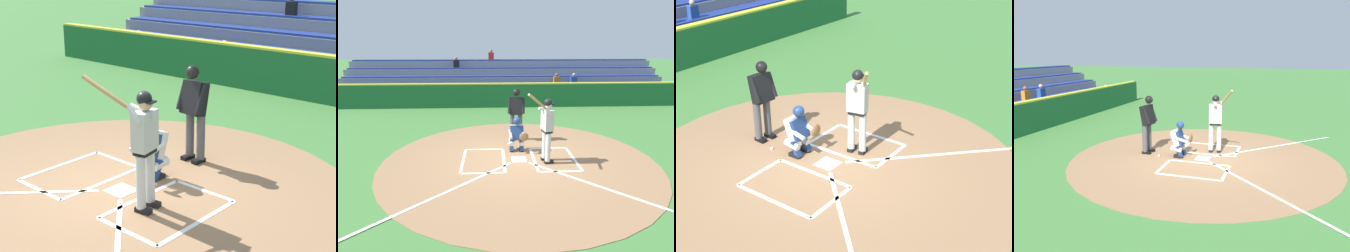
{
  "view_description": "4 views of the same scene",
  "coord_description": "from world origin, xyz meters",
  "views": [
    {
      "loc": [
        -5.73,
        5.29,
        3.63
      ],
      "look_at": [
        -0.03,
        -1.14,
        0.87
      ],
      "focal_mm": 54.63,
      "sensor_mm": 36.0,
      "label": 1
    },
    {
      "loc": [
        0.79,
        7.89,
        3.32
      ],
      "look_at": [
        0.35,
        -0.69,
        0.86
      ],
      "focal_mm": 30.6,
      "sensor_mm": 36.0,
      "label": 2
    },
    {
      "loc": [
        6.79,
        5.28,
        5.0
      ],
      "look_at": [
        -0.09,
        0.35,
        0.94
      ],
      "focal_mm": 51.44,
      "sensor_mm": 36.0,
      "label": 3
    },
    {
      "loc": [
        9.57,
        2.33,
        3.2
      ],
      "look_at": [
        0.2,
        -0.61,
        1.03
      ],
      "focal_mm": 35.92,
      "sensor_mm": 36.0,
      "label": 4
    }
  ],
  "objects": [
    {
      "name": "batter",
      "position": [
        -0.76,
        0.22,
        1.1
      ],
      "size": [
        0.85,
        0.86,
        2.13
      ],
      "color": "silver",
      "rests_on": "ground"
    },
    {
      "name": "catcher",
      "position": [
        -0.0,
        -0.74,
        0.59
      ],
      "size": [
        0.59,
        0.6,
        1.13
      ],
      "color": "black",
      "rests_on": "ground"
    },
    {
      "name": "backstop_wall",
      "position": [
        0.0,
        -7.5,
        0.65
      ],
      "size": [
        22.0,
        0.36,
        1.31
      ],
      "color": "#1E6033",
      "rests_on": "ground"
    },
    {
      "name": "baseball",
      "position": [
        0.22,
        -1.36,
        0.04
      ],
      "size": [
        0.07,
        0.07,
        0.07
      ],
      "primitive_type": "sphere",
      "color": "white",
      "rests_on": "ground"
    },
    {
      "name": "plate_umpire",
      "position": [
        -0.07,
        -1.83,
        1.08
      ],
      "size": [
        0.6,
        0.44,
        1.86
      ],
      "color": "#4C4C51",
      "rests_on": "ground"
    },
    {
      "name": "dirt_circle",
      "position": [
        0.0,
        0.0,
        0.01
      ],
      "size": [
        8.0,
        8.0,
        0.01
      ],
      "primitive_type": "cylinder",
      "color": "#99704C",
      "rests_on": "ground"
    },
    {
      "name": "ground_plane",
      "position": [
        0.0,
        0.0,
        0.0
      ],
      "size": [
        120.0,
        120.0,
        0.0
      ],
      "primitive_type": "plane",
      "color": "#427A38"
    },
    {
      "name": "home_plate_and_chalk",
      "position": [
        0.0,
        0.88,
        0.01
      ],
      "size": [
        7.93,
        4.91,
        0.01
      ],
      "color": "white",
      "rests_on": "dirt_circle"
    }
  ]
}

